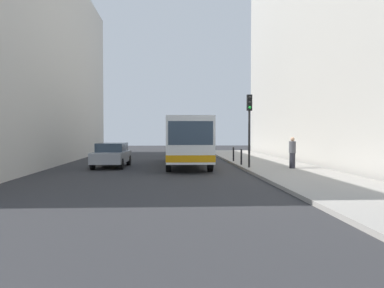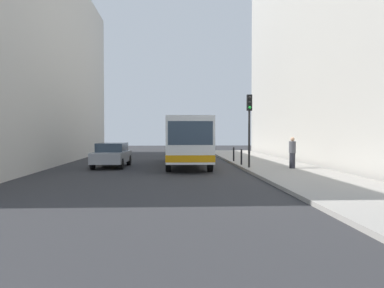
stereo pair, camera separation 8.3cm
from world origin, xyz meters
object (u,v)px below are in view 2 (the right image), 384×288
object	(u,v)px
car_beside_bus	(112,154)
traffic_light	(249,117)
car_behind_bus	(187,147)
pedestrian_near_signal	(292,153)
bollard_near	(241,157)
bollard_mid	(234,154)
bus	(187,139)

from	to	relation	value
car_beside_bus	traffic_light	world-z (taller)	traffic_light
car_beside_bus	car_behind_bus	bearing A→B (deg)	-111.54
traffic_light	pedestrian_near_signal	bearing A→B (deg)	-15.76
car_behind_bus	bollard_near	world-z (taller)	car_behind_bus
bollard_near	pedestrian_near_signal	xyz separation A→B (m)	(2.38, -2.54, 0.38)
pedestrian_near_signal	car_beside_bus	bearing A→B (deg)	-122.06
traffic_light	bollard_near	xyz separation A→B (m)	(-0.10, 1.90, -2.38)
car_beside_bus	bollard_mid	xyz separation A→B (m)	(7.92, 2.55, -0.16)
traffic_light	bollard_near	world-z (taller)	traffic_light
bollard_mid	traffic_light	bearing A→B (deg)	-88.83
car_beside_bus	traffic_light	bearing A→B (deg)	166.27
car_beside_bus	bollard_near	xyz separation A→B (m)	(7.92, -0.43, -0.16)
bus	bollard_mid	bearing A→B (deg)	-153.99
car_behind_bus	traffic_light	xyz separation A→B (m)	(2.96, -13.69, 2.22)
bus	car_beside_bus	xyz separation A→B (m)	(-4.63, -0.98, -0.94)
bus	pedestrian_near_signal	size ratio (longest dim) A/B	6.42
bus	car_behind_bus	world-z (taller)	bus
bollard_mid	pedestrian_near_signal	world-z (taller)	pedestrian_near_signal
car_behind_bus	pedestrian_near_signal	size ratio (longest dim) A/B	2.62
pedestrian_near_signal	bus	bearing A→B (deg)	-140.91
car_behind_bus	bollard_mid	world-z (taller)	car_behind_bus
car_beside_bus	pedestrian_near_signal	size ratio (longest dim) A/B	2.60
bollard_near	bollard_mid	bearing A→B (deg)	90.00
car_beside_bus	bollard_near	size ratio (longest dim) A/B	4.71
car_beside_bus	pedestrian_near_signal	bearing A→B (deg)	166.36
car_behind_bus	bollard_near	size ratio (longest dim) A/B	4.74
bollard_mid	pedestrian_near_signal	size ratio (longest dim) A/B	0.55
bollard_mid	pedestrian_near_signal	distance (m)	6.02
bollard_near	bollard_mid	world-z (taller)	same
car_beside_bus	traffic_light	size ratio (longest dim) A/B	1.09
traffic_light	bollard_near	size ratio (longest dim) A/B	4.32
traffic_light	bollard_mid	distance (m)	5.43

